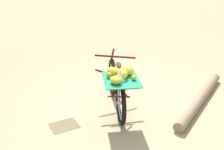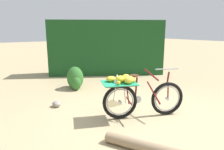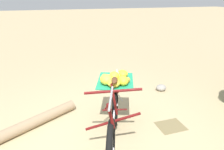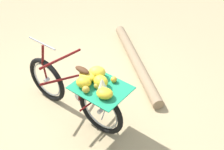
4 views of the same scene
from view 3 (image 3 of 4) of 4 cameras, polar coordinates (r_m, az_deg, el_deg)
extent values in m
plane|color=tan|center=(3.09, -1.31, -19.36)|extent=(60.00, 60.00, 0.00)
torus|color=black|center=(2.49, -0.35, -20.19)|extent=(0.33, 0.70, 0.73)
torus|color=#B7B7BC|center=(2.49, -0.35, -20.19)|extent=(0.23, 0.53, 0.57)
cylinder|color=#B7B7BC|center=(2.49, -0.35, -20.19)|extent=(0.10, 0.09, 0.06)
torus|color=black|center=(3.35, 0.92, -8.19)|extent=(0.33, 0.70, 0.73)
torus|color=#B7B7BC|center=(3.35, 0.92, -8.19)|extent=(0.23, 0.53, 0.57)
cylinder|color=#B7B7BC|center=(3.35, 0.92, -8.19)|extent=(0.10, 0.09, 0.06)
cylinder|color=#590F0F|center=(2.64, 0.15, -12.83)|extent=(0.67, 0.29, 0.30)
cylinder|color=#590F0F|center=(2.51, 0.25, -4.54)|extent=(0.68, 0.29, 0.11)
cylinder|color=#590F0F|center=(2.92, 0.62, -6.83)|extent=(0.12, 0.07, 0.49)
cylinder|color=#590F0F|center=(3.17, 0.75, -9.64)|extent=(0.36, 0.16, 0.05)
cylinder|color=#590F0F|center=(3.11, 0.81, -5.90)|extent=(0.31, 0.14, 0.47)
cylinder|color=#590F0F|center=(2.38, -0.38, -17.65)|extent=(0.05, 0.04, 0.30)
cylinder|color=#590F0F|center=(2.23, -0.36, -11.37)|extent=(0.10, 0.07, 0.30)
cylinder|color=gray|center=(2.15, -0.31, -6.27)|extent=(0.21, 0.49, 0.02)
ellipsoid|color=#4C2D19|center=(2.85, 0.71, -1.43)|extent=(0.16, 0.24, 0.06)
cylinder|color=#B7B7BC|center=(3.01, 0.56, -11.26)|extent=(0.08, 0.16, 0.16)
cylinder|color=#B7B7BC|center=(3.17, 0.86, -6.05)|extent=(0.20, 0.09, 0.39)
cylinder|color=#B7B7BC|center=(3.36, 1.04, -4.40)|extent=(0.23, 0.10, 0.39)
cube|color=brown|center=(3.19, 0.98, -1.88)|extent=(0.63, 0.72, 0.02)
cube|color=#1E8C60|center=(3.18, 0.98, -1.58)|extent=(0.75, 0.83, 0.01)
ellipsoid|color=yellow|center=(2.95, 0.47, -2.18)|extent=(0.23, 0.26, 0.11)
ellipsoid|color=yellow|center=(3.14, 0.63, -0.34)|extent=(0.22, 0.24, 0.15)
ellipsoid|color=gold|center=(2.99, 3.09, -1.58)|extent=(0.16, 0.19, 0.14)
ellipsoid|color=yellow|center=(3.01, -1.59, -1.26)|extent=(0.21, 0.24, 0.16)
ellipsoid|color=gold|center=(3.29, 2.95, 0.39)|extent=(0.18, 0.20, 0.11)
sphere|color=#B29333|center=(3.14, 1.70, -0.91)|extent=(0.09, 0.09, 0.09)
sphere|color=gold|center=(3.23, -2.15, -0.34)|extent=(0.08, 0.08, 0.08)
sphere|color=#B29333|center=(3.09, 4.26, -1.36)|extent=(0.09, 0.09, 0.09)
cone|color=white|center=(3.18, 1.39, 0.26)|extent=(0.18, 0.18, 0.18)
cylinder|color=#937A5B|center=(3.53, -26.93, -14.39)|extent=(2.14, 1.32, 0.18)
ellipsoid|color=gray|center=(4.74, 13.53, -3.45)|extent=(0.23, 0.19, 0.14)
cube|color=olive|center=(3.61, 16.02, -13.48)|extent=(0.44, 0.36, 0.01)
camera|label=1|loc=(6.95, 8.84, 25.32)|focal=46.02mm
camera|label=2|loc=(5.60, -43.87, 13.75)|focal=32.98mm
camera|label=4|loc=(5.11, 29.06, 30.40)|focal=45.23mm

